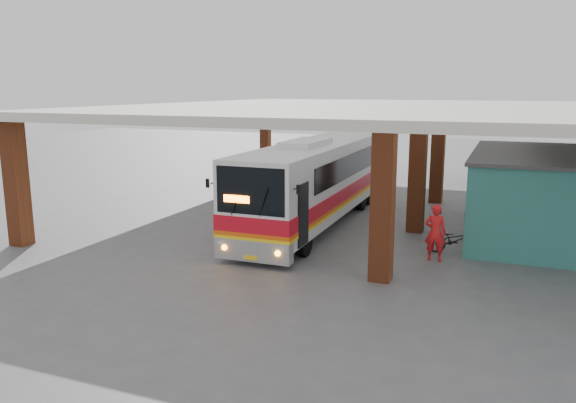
% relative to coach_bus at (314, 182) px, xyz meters
% --- Properties ---
extents(ground, '(90.00, 90.00, 0.00)m').
position_rel_coach_bus_xyz_m(ground, '(0.94, -2.49, -1.73)').
color(ground, '#515154').
rests_on(ground, ground).
extents(brick_columns, '(20.10, 21.60, 4.35)m').
position_rel_coach_bus_xyz_m(brick_columns, '(2.37, 2.51, 0.44)').
color(brick_columns, brown).
rests_on(brick_columns, ground).
extents(canopy_roof, '(21.00, 23.00, 0.30)m').
position_rel_coach_bus_xyz_m(canopy_roof, '(1.44, 4.01, 2.77)').
color(canopy_roof, beige).
rests_on(canopy_roof, brick_columns).
extents(shop_building, '(5.20, 8.20, 3.11)m').
position_rel_coach_bus_xyz_m(shop_building, '(8.43, 1.51, -0.17)').
color(shop_building, '#317B6C').
rests_on(shop_building, ground).
extents(coach_bus, '(2.61, 12.00, 3.49)m').
position_rel_coach_bus_xyz_m(coach_bus, '(0.00, 0.00, 0.00)').
color(coach_bus, silver).
rests_on(coach_bus, ground).
extents(motorcycle, '(1.84, 0.88, 0.93)m').
position_rel_coach_bus_xyz_m(motorcycle, '(5.64, -1.99, -1.27)').
color(motorcycle, black).
rests_on(motorcycle, ground).
extents(pedestrian, '(0.67, 0.44, 1.83)m').
position_rel_coach_bus_xyz_m(pedestrian, '(5.12, -3.02, -0.82)').
color(pedestrian, red).
rests_on(pedestrian, ground).
extents(red_chair, '(0.51, 0.51, 0.76)m').
position_rel_coach_bus_xyz_m(red_chair, '(5.83, 3.49, -1.38)').
color(red_chair, red).
rests_on(red_chair, ground).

